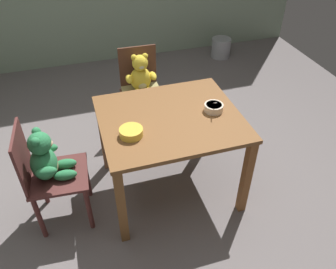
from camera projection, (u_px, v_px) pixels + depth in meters
ground_plane at (170, 187)px, 2.89m from camera, size 5.20×5.20×0.04m
dining_table at (170, 129)px, 2.50m from camera, size 1.01×0.87×0.72m
teddy_chair_near_left at (47, 165)px, 2.30m from camera, size 0.43×0.41×0.84m
teddy_chair_far_center at (142, 85)px, 3.14m from camera, size 0.39×0.39×0.85m
porridge_bowl_yellow_near_left at (131, 132)px, 2.24m from camera, size 0.16×0.16×0.05m
porridge_bowl_cream_near_right at (214, 107)px, 2.47m from camera, size 0.14×0.15×0.12m
metal_pail at (221, 48)px, 4.73m from camera, size 0.26×0.26×0.26m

